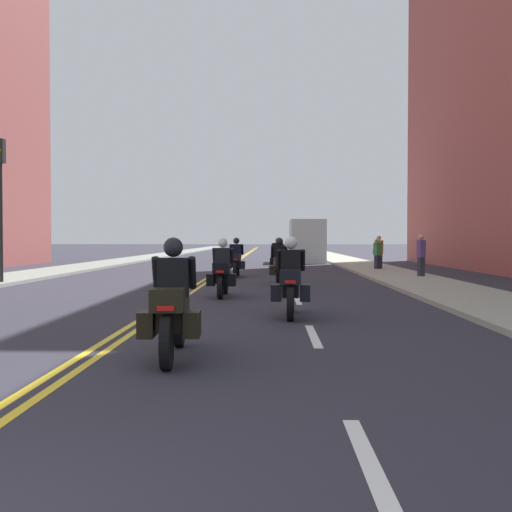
% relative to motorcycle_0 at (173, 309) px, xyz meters
% --- Properties ---
extents(ground_plane, '(264.00, 264.00, 0.00)m').
position_rel_motorcycle_0_xyz_m(ground_plane, '(-1.14, 42.05, -0.65)').
color(ground_plane, '#2C2A35').
extents(sidewalk_left, '(2.78, 144.00, 0.12)m').
position_rel_motorcycle_0_xyz_m(sidewalk_left, '(-8.74, 42.05, -0.59)').
color(sidewalk_left, gray).
rests_on(sidewalk_left, ground).
extents(sidewalk_right, '(2.78, 144.00, 0.12)m').
position_rel_motorcycle_0_xyz_m(sidewalk_right, '(6.46, 42.05, -0.59)').
color(sidewalk_right, '#9B9C8B').
rests_on(sidewalk_right, ground).
extents(centreline_yellow_inner, '(0.12, 132.00, 0.01)m').
position_rel_motorcycle_0_xyz_m(centreline_yellow_inner, '(-1.26, 42.05, -0.65)').
color(centreline_yellow_inner, yellow).
rests_on(centreline_yellow_inner, ground).
extents(centreline_yellow_outer, '(0.12, 132.00, 0.01)m').
position_rel_motorcycle_0_xyz_m(centreline_yellow_outer, '(-1.02, 42.05, -0.65)').
color(centreline_yellow_outer, yellow).
rests_on(centreline_yellow_outer, ground).
extents(lane_dashes_white, '(0.14, 56.40, 0.01)m').
position_rel_motorcycle_0_xyz_m(lane_dashes_white, '(1.96, 23.05, -0.65)').
color(lane_dashes_white, silver).
rests_on(lane_dashes_white, ground).
extents(motorcycle_0, '(0.78, 2.30, 1.59)m').
position_rel_motorcycle_0_xyz_m(motorcycle_0, '(0.00, 0.00, 0.00)').
color(motorcycle_0, black).
rests_on(motorcycle_0, ground).
extents(motorcycle_1, '(0.78, 2.20, 1.62)m').
position_rel_motorcycle_0_xyz_m(motorcycle_1, '(1.68, 4.51, 0.00)').
color(motorcycle_1, black).
rests_on(motorcycle_1, ground).
extents(motorcycle_2, '(0.77, 2.06, 1.59)m').
position_rel_motorcycle_0_xyz_m(motorcycle_2, '(-0.02, 8.88, -0.01)').
color(motorcycle_2, black).
rests_on(motorcycle_2, ground).
extents(motorcycle_3, '(0.78, 2.24, 1.61)m').
position_rel_motorcycle_0_xyz_m(motorcycle_3, '(1.59, 13.76, -0.00)').
color(motorcycle_3, black).
rests_on(motorcycle_3, ground).
extents(motorcycle_4, '(0.77, 2.09, 1.62)m').
position_rel_motorcycle_0_xyz_m(motorcycle_4, '(-0.14, 17.97, -0.01)').
color(motorcycle_4, black).
rests_on(motorcycle_4, ground).
extents(motorcycle_5, '(0.76, 2.18, 1.64)m').
position_rel_motorcycle_0_xyz_m(motorcycle_5, '(1.62, 22.25, 0.00)').
color(motorcycle_5, black).
rests_on(motorcycle_5, ground).
extents(traffic_light_near, '(0.28, 0.38, 4.90)m').
position_rel_motorcycle_0_xyz_m(traffic_light_near, '(-7.75, 12.86, 2.71)').
color(traffic_light_near, black).
rests_on(traffic_light_near, ground).
extents(pedestrian_0, '(0.29, 0.50, 1.75)m').
position_rel_motorcycle_0_xyz_m(pedestrian_0, '(7.12, 16.60, 0.25)').
color(pedestrian_0, '#282833').
rests_on(pedestrian_0, ground).
extents(pedestrian_1, '(0.47, 0.43, 1.61)m').
position_rel_motorcycle_0_xyz_m(pedestrian_1, '(6.45, 22.57, 0.18)').
color(pedestrian_1, '#222735').
rests_on(pedestrian_1, ground).
extents(pedestrian_2, '(0.47, 0.42, 1.72)m').
position_rel_motorcycle_0_xyz_m(pedestrian_2, '(6.57, 22.98, 0.23)').
color(pedestrian_2, '#25232F').
rests_on(pedestrian_2, ground).
extents(parked_truck, '(2.20, 6.50, 2.80)m').
position_rel_motorcycle_0_xyz_m(parked_truck, '(3.67, 34.48, 0.62)').
color(parked_truck, silver).
rests_on(parked_truck, ground).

